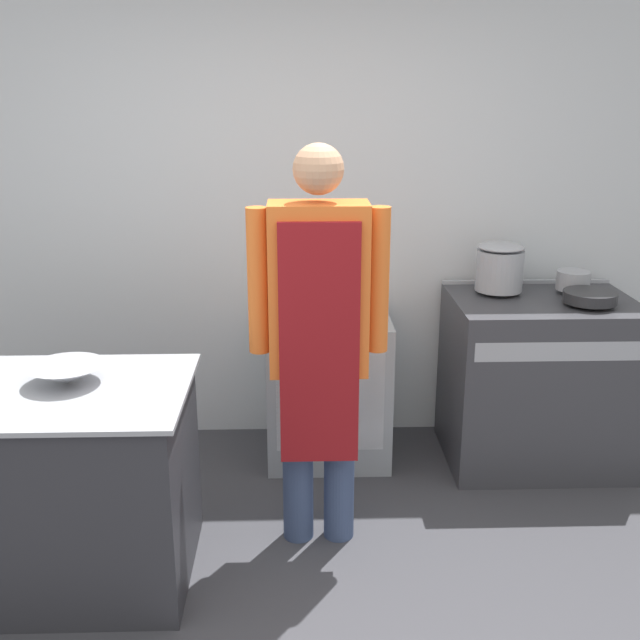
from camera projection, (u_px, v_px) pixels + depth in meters
wall_back at (298, 210)px, 4.24m from camera, size 8.00×0.05×2.70m
prep_counter at (32, 485)px, 3.12m from camera, size 1.36×0.80×0.86m
stove at (538, 380)px, 4.13m from camera, size 0.97×0.72×0.95m
fridge_unit at (329, 386)px, 4.20m from camera, size 0.67×0.59×0.83m
person_cook at (320, 329)px, 3.21m from camera, size 0.60×0.24×1.81m
mixing_bowl at (68, 374)px, 3.05m from camera, size 0.31×0.31×0.08m
stock_pot at (501, 267)px, 4.06m from camera, size 0.26×0.26×0.26m
saute_pan at (591, 297)px, 3.86m from camera, size 0.27×0.27×0.06m
sauce_pot at (574, 280)px, 4.10m from camera, size 0.18×0.18×0.10m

